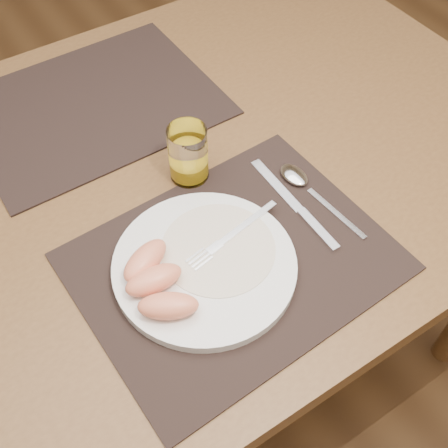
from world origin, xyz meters
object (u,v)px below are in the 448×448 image
Objects in this scene: plate at (205,266)px; fork at (226,239)px; placemat_far at (93,105)px; table at (161,206)px; juice_glass at (188,156)px; placemat_near at (234,261)px; spoon at (300,180)px; knife at (300,210)px.

fork reaches higher than plate.
table is at bearing -85.74° from placemat_far.
plate is at bearing -114.12° from juice_glass.
placemat_near is at bearing -14.54° from plate.
spoon reaches higher than table.
placemat_far is 0.41m from fork.
plate is (-0.02, -0.43, 0.01)m from placemat_far.
fork is 1.78× the size of juice_glass.
fork is 0.14m from knife.
knife reaches higher than placemat_near.
juice_glass reaches higher than placemat_near.
juice_glass is at bearing 79.49° from fork.
placemat_near is at bearing -171.45° from knife.
spoon is at bearing -38.91° from juice_glass.
placemat_near is 0.19m from juice_glass.
placemat_near is 0.05m from plate.
placemat_near is 2.34× the size of spoon.
knife reaches higher than table.
placemat_near is at bearing -100.34° from fork.
spoon is (0.17, 0.04, -0.01)m from fork.
knife is (0.18, 0.01, -0.01)m from plate.
placemat_far is at bearing 111.79° from knife.
placemat_near is 4.59× the size of juice_glass.
table is 3.11× the size of placemat_near.
placemat_far is 2.34× the size of spoon.
plate is 1.55× the size of fork.
spoon is at bearing 21.59° from placemat_near.
plate is (-0.03, -0.21, 0.10)m from table.
plate reaches higher than table.
juice_glass reaches higher than knife.
fork is at bearing 19.06° from plate.
placemat_near is at bearing -100.49° from juice_glass.
knife is 0.20m from juice_glass.
spoon reaches higher than placemat_far.
table is at bearing 141.54° from spoon.
juice_glass is at bearing -36.97° from table.
placemat_far is at bearing 93.45° from placemat_near.
placemat_far is 0.45m from knife.
placemat_near is 0.04m from fork.
juice_glass reaches higher than fork.
fork is at bearing -85.60° from placemat_far.
table is 6.36× the size of knife.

